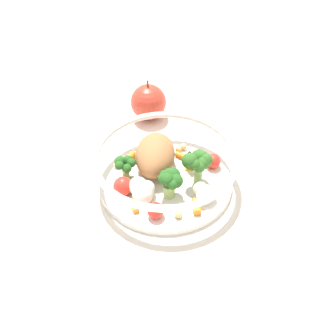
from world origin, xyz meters
The scene contains 3 objects.
ground_plane centered at (0.00, 0.00, 0.00)m, with size 2.40×2.40×0.00m, color silver.
food_container centered at (0.00, 0.01, 0.03)m, with size 0.22×0.22×0.07m.
loose_apple centered at (0.13, -0.12, 0.03)m, with size 0.07×0.07×0.08m.
Camera 1 is at (-0.26, 0.37, 0.45)m, focal length 41.66 mm.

